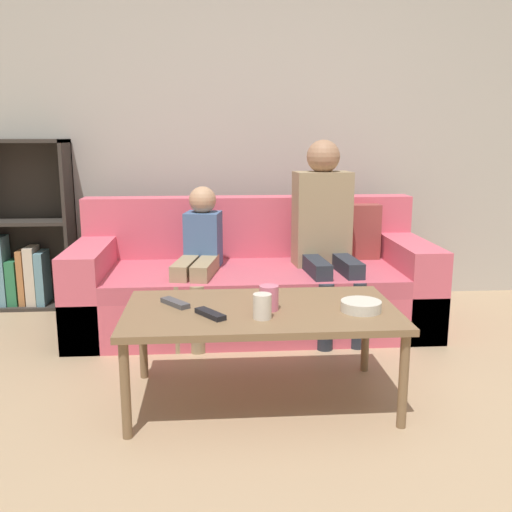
{
  "coord_description": "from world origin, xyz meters",
  "views": [
    {
      "loc": [
        -0.38,
        -1.84,
        1.19
      ],
      "look_at": [
        -0.15,
        1.09,
        0.57
      ],
      "focal_mm": 40.0,
      "sensor_mm": 36.0,
      "label": 1
    }
  ],
  "objects_px": {
    "bookshelf": "(25,242)",
    "person_adult": "(325,224)",
    "cup_far": "(269,298)",
    "tv_remote_0": "(210,314)",
    "snack_bowl": "(361,306)",
    "person_child": "(199,254)",
    "tv_remote_1": "(175,303)",
    "couch": "(254,284)",
    "cup_near": "(262,306)",
    "coffee_table": "(261,316)"
  },
  "relations": [
    {
      "from": "couch",
      "to": "cup_near",
      "type": "bearing_deg",
      "value": -92.42
    },
    {
      "from": "couch",
      "to": "person_adult",
      "type": "xyz_separation_m",
      "value": [
        0.43,
        -0.08,
        0.39
      ]
    },
    {
      "from": "cup_near",
      "to": "cup_far",
      "type": "bearing_deg",
      "value": 71.44
    },
    {
      "from": "person_adult",
      "to": "person_child",
      "type": "height_order",
      "value": "person_adult"
    },
    {
      "from": "tv_remote_0",
      "to": "cup_near",
      "type": "bearing_deg",
      "value": -45.64
    },
    {
      "from": "bookshelf",
      "to": "cup_far",
      "type": "height_order",
      "value": "bookshelf"
    },
    {
      "from": "person_child",
      "to": "tv_remote_1",
      "type": "height_order",
      "value": "person_child"
    },
    {
      "from": "person_adult",
      "to": "cup_far",
      "type": "height_order",
      "value": "person_adult"
    },
    {
      "from": "coffee_table",
      "to": "snack_bowl",
      "type": "xyz_separation_m",
      "value": [
        0.43,
        -0.07,
        0.06
      ]
    },
    {
      "from": "cup_near",
      "to": "tv_remote_0",
      "type": "relative_size",
      "value": 0.63
    },
    {
      "from": "couch",
      "to": "tv_remote_1",
      "type": "relative_size",
      "value": 13.3
    },
    {
      "from": "bookshelf",
      "to": "person_adult",
      "type": "xyz_separation_m",
      "value": [
        2.0,
        -0.61,
        0.2
      ]
    },
    {
      "from": "person_child",
      "to": "cup_far",
      "type": "height_order",
      "value": "person_child"
    },
    {
      "from": "snack_bowl",
      "to": "tv_remote_1",
      "type": "bearing_deg",
      "value": 169.79
    },
    {
      "from": "person_child",
      "to": "cup_far",
      "type": "xyz_separation_m",
      "value": [
        0.33,
        -0.97,
        0.0
      ]
    },
    {
      "from": "bookshelf",
      "to": "tv_remote_1",
      "type": "relative_size",
      "value": 7.08
    },
    {
      "from": "cup_far",
      "to": "tv_remote_1",
      "type": "xyz_separation_m",
      "value": [
        -0.41,
        0.1,
        -0.04
      ]
    },
    {
      "from": "person_child",
      "to": "tv_remote_0",
      "type": "distance_m",
      "value": 1.05
    },
    {
      "from": "snack_bowl",
      "to": "couch",
      "type": "bearing_deg",
      "value": 108.56
    },
    {
      "from": "person_child",
      "to": "snack_bowl",
      "type": "distance_m",
      "value": 1.25
    },
    {
      "from": "couch",
      "to": "coffee_table",
      "type": "height_order",
      "value": "couch"
    },
    {
      "from": "couch",
      "to": "person_child",
      "type": "distance_m",
      "value": 0.43
    },
    {
      "from": "snack_bowl",
      "to": "person_child",
      "type": "bearing_deg",
      "value": 125.54
    },
    {
      "from": "person_child",
      "to": "cup_near",
      "type": "relative_size",
      "value": 8.35
    },
    {
      "from": "person_child",
      "to": "cup_near",
      "type": "distance_m",
      "value": 1.12
    },
    {
      "from": "snack_bowl",
      "to": "bookshelf",
      "type": "bearing_deg",
      "value": 139.27
    },
    {
      "from": "couch",
      "to": "snack_bowl",
      "type": "xyz_separation_m",
      "value": [
        0.39,
        -1.15,
        0.2
      ]
    },
    {
      "from": "person_adult",
      "to": "coffee_table",
      "type": "bearing_deg",
      "value": -120.07
    },
    {
      "from": "couch",
      "to": "cup_near",
      "type": "distance_m",
      "value": 1.24
    },
    {
      "from": "tv_remote_0",
      "to": "snack_bowl",
      "type": "height_order",
      "value": "snack_bowl"
    },
    {
      "from": "couch",
      "to": "cup_far",
      "type": "bearing_deg",
      "value": -90.63
    },
    {
      "from": "person_child",
      "to": "snack_bowl",
      "type": "bearing_deg",
      "value": -43.63
    },
    {
      "from": "coffee_table",
      "to": "snack_bowl",
      "type": "bearing_deg",
      "value": -9.65
    },
    {
      "from": "person_child",
      "to": "tv_remote_0",
      "type": "height_order",
      "value": "person_child"
    },
    {
      "from": "coffee_table",
      "to": "person_child",
      "type": "distance_m",
      "value": 0.99
    },
    {
      "from": "tv_remote_1",
      "to": "person_child",
      "type": "bearing_deg",
      "value": 46.97
    },
    {
      "from": "cup_near",
      "to": "cup_far",
      "type": "distance_m",
      "value": 0.12
    },
    {
      "from": "person_child",
      "to": "tv_remote_1",
      "type": "bearing_deg",
      "value": -84.92
    },
    {
      "from": "couch",
      "to": "person_adult",
      "type": "height_order",
      "value": "person_adult"
    },
    {
      "from": "bookshelf",
      "to": "person_child",
      "type": "distance_m",
      "value": 1.39
    },
    {
      "from": "couch",
      "to": "person_adult",
      "type": "bearing_deg",
      "value": -10.28
    },
    {
      "from": "couch",
      "to": "coffee_table",
      "type": "bearing_deg",
      "value": -92.39
    },
    {
      "from": "couch",
      "to": "bookshelf",
      "type": "xyz_separation_m",
      "value": [
        -1.56,
        0.53,
        0.19
      ]
    },
    {
      "from": "person_adult",
      "to": "cup_near",
      "type": "height_order",
      "value": "person_adult"
    },
    {
      "from": "person_adult",
      "to": "cup_far",
      "type": "bearing_deg",
      "value": -117.97
    },
    {
      "from": "person_adult",
      "to": "tv_remote_1",
      "type": "xyz_separation_m",
      "value": [
        -0.86,
        -0.93,
        -0.2
      ]
    },
    {
      "from": "tv_remote_0",
      "to": "couch",
      "type": "bearing_deg",
      "value": 42.52
    },
    {
      "from": "tv_remote_0",
      "to": "person_child",
      "type": "bearing_deg",
      "value": 59.23
    },
    {
      "from": "cup_far",
      "to": "tv_remote_0",
      "type": "xyz_separation_m",
      "value": [
        -0.26,
        -0.08,
        -0.04
      ]
    },
    {
      "from": "couch",
      "to": "snack_bowl",
      "type": "distance_m",
      "value": 1.23
    }
  ]
}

